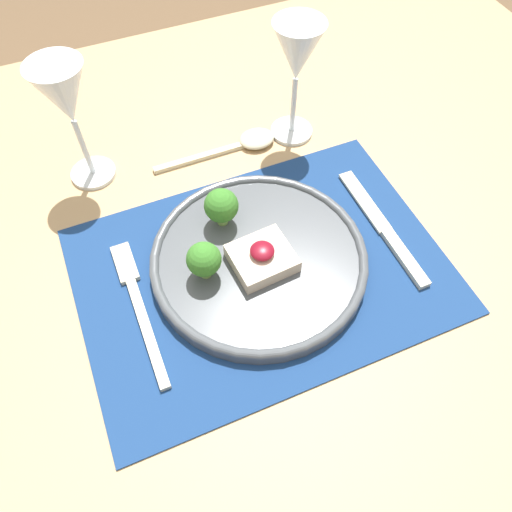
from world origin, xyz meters
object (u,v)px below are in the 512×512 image
Objects in this scene: dinner_plate at (253,258)px; knife at (387,233)px; fork at (137,300)px; wine_glass_near at (297,58)px; wine_glass_far at (66,100)px; spoon at (245,142)px.

dinner_plate is 0.18m from knife.
wine_glass_near is at bearing 35.26° from fork.
dinner_plate reaches higher than knife.
wine_glass_far is (-0.34, 0.26, 0.13)m from knife.
wine_glass_far is at bearing 92.10° from fork.
dinner_plate is at bearing -111.19° from spoon.
knife is 0.26m from spoon.
wine_glass_far is (-0.15, 0.24, 0.11)m from dinner_plate.
knife is 0.45m from wine_glass_far.
fork is 1.00× the size of knife.
wine_glass_near is 0.31m from wine_glass_far.
knife is (0.18, -0.03, -0.01)m from dinner_plate.
wine_glass_near is at bearing -5.78° from wine_glass_far.
dinner_plate is 1.51× the size of wine_glass_near.
wine_glass_near is 0.99× the size of wine_glass_far.
wine_glass_near reaches higher than spoon.
spoon is 0.15m from wine_glass_near.
fork is at bearing -139.64° from spoon.
knife is at bearing -66.75° from spoon.
wine_glass_far reaches higher than wine_glass_near.
knife is at bearing -38.15° from wine_glass_far.
wine_glass_far is (-0.31, 0.03, 0.00)m from wine_glass_near.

